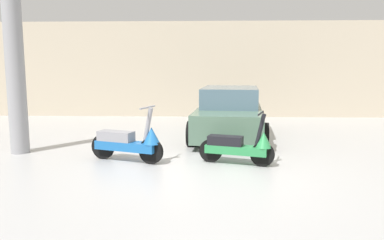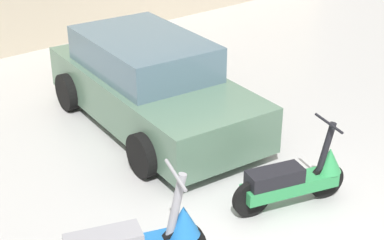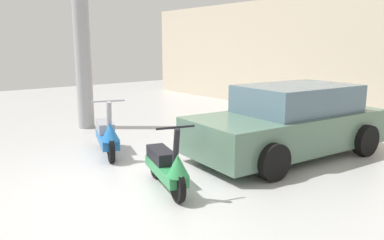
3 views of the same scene
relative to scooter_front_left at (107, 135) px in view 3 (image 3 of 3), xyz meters
name	(u,v)px [view 3 (image 3 of 3)]	position (x,y,z in m)	size (l,w,h in m)	color
ground_plane	(120,185)	(1.56, -0.59, -0.40)	(28.00, 28.00, 0.00)	#B2B2B2
wall_back	(371,56)	(1.56, 7.02, 1.39)	(19.60, 0.12, 3.59)	beige
scooter_front_left	(107,135)	(0.00, 0.00, 0.00)	(1.56, 0.81, 1.14)	black
scooter_front_right	(167,166)	(2.19, -0.14, -0.03)	(1.45, 0.70, 1.04)	black
car_rear_left	(290,122)	(2.18, 2.76, 0.24)	(2.22, 4.11, 1.35)	#51705B
support_column_side	(83,57)	(-2.60, 0.69, 1.39)	(0.40, 0.40, 3.59)	#99999E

